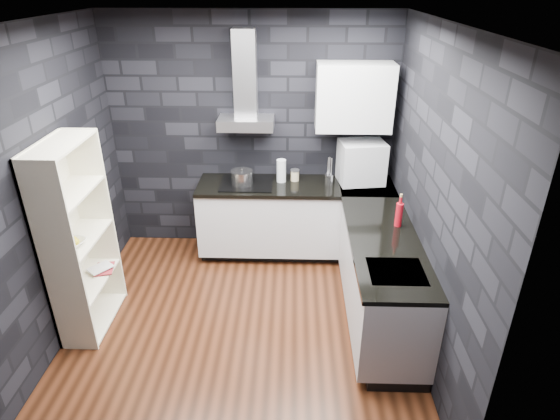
{
  "coord_description": "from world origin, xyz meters",
  "views": [
    {
      "loc": [
        0.47,
        -3.51,
        2.99
      ],
      "look_at": [
        0.35,
        0.45,
        1.0
      ],
      "focal_mm": 30.0,
      "sensor_mm": 36.0,
      "label": 1
    }
  ],
  "objects_px": {
    "bookshelf": "(79,240)",
    "pot": "(242,178)",
    "utensil_crock": "(329,180)",
    "glass_vase": "(281,171)",
    "red_bottle": "(399,215)",
    "fruit_bowl": "(72,243)",
    "appliance_garage": "(361,163)",
    "storage_jar": "(295,176)"
  },
  "relations": [
    {
      "from": "pot",
      "to": "fruit_bowl",
      "type": "relative_size",
      "value": 1.12
    },
    {
      "from": "utensil_crock",
      "to": "red_bottle",
      "type": "bearing_deg",
      "value": -58.23
    },
    {
      "from": "red_bottle",
      "to": "fruit_bowl",
      "type": "relative_size",
      "value": 1.07
    },
    {
      "from": "pot",
      "to": "utensil_crock",
      "type": "xyz_separation_m",
      "value": [
        0.97,
        0.04,
        -0.02
      ]
    },
    {
      "from": "utensil_crock",
      "to": "fruit_bowl",
      "type": "height_order",
      "value": "utensil_crock"
    },
    {
      "from": "utensil_crock",
      "to": "glass_vase",
      "type": "bearing_deg",
      "value": 172.43
    },
    {
      "from": "pot",
      "to": "appliance_garage",
      "type": "height_order",
      "value": "appliance_garage"
    },
    {
      "from": "appliance_garage",
      "to": "fruit_bowl",
      "type": "xyz_separation_m",
      "value": [
        -2.65,
        -1.52,
        -0.19
      ]
    },
    {
      "from": "bookshelf",
      "to": "fruit_bowl",
      "type": "distance_m",
      "value": 0.13
    },
    {
      "from": "storage_jar",
      "to": "bookshelf",
      "type": "relative_size",
      "value": 0.06
    },
    {
      "from": "pot",
      "to": "bookshelf",
      "type": "height_order",
      "value": "bookshelf"
    },
    {
      "from": "appliance_garage",
      "to": "fruit_bowl",
      "type": "distance_m",
      "value": 3.06
    },
    {
      "from": "appliance_garage",
      "to": "fruit_bowl",
      "type": "height_order",
      "value": "appliance_garage"
    },
    {
      "from": "glass_vase",
      "to": "utensil_crock",
      "type": "distance_m",
      "value": 0.54
    },
    {
      "from": "appliance_garage",
      "to": "bookshelf",
      "type": "relative_size",
      "value": 0.27
    },
    {
      "from": "storage_jar",
      "to": "fruit_bowl",
      "type": "height_order",
      "value": "storage_jar"
    },
    {
      "from": "pot",
      "to": "glass_vase",
      "type": "distance_m",
      "value": 0.45
    },
    {
      "from": "pot",
      "to": "appliance_garage",
      "type": "relative_size",
      "value": 0.49
    },
    {
      "from": "glass_vase",
      "to": "fruit_bowl",
      "type": "relative_size",
      "value": 1.22
    },
    {
      "from": "appliance_garage",
      "to": "bookshelf",
      "type": "height_order",
      "value": "bookshelf"
    },
    {
      "from": "red_bottle",
      "to": "fruit_bowl",
      "type": "bearing_deg",
      "value": -170.62
    },
    {
      "from": "bookshelf",
      "to": "pot",
      "type": "bearing_deg",
      "value": 52.67
    },
    {
      "from": "utensil_crock",
      "to": "red_bottle",
      "type": "xyz_separation_m",
      "value": [
        0.59,
        -0.95,
        0.06
      ]
    },
    {
      "from": "utensil_crock",
      "to": "appliance_garage",
      "type": "height_order",
      "value": "appliance_garage"
    },
    {
      "from": "pot",
      "to": "glass_vase",
      "type": "relative_size",
      "value": 0.92
    },
    {
      "from": "pot",
      "to": "glass_vase",
      "type": "xyz_separation_m",
      "value": [
        0.43,
        0.11,
        0.05
      ]
    },
    {
      "from": "appliance_garage",
      "to": "pot",
      "type": "bearing_deg",
      "value": 176.93
    },
    {
      "from": "glass_vase",
      "to": "appliance_garage",
      "type": "distance_m",
      "value": 0.9
    },
    {
      "from": "pot",
      "to": "red_bottle",
      "type": "bearing_deg",
      "value": -30.35
    },
    {
      "from": "red_bottle",
      "to": "bookshelf",
      "type": "relative_size",
      "value": 0.13
    },
    {
      "from": "utensil_crock",
      "to": "bookshelf",
      "type": "relative_size",
      "value": 0.07
    },
    {
      "from": "pot",
      "to": "storage_jar",
      "type": "bearing_deg",
      "value": 13.55
    },
    {
      "from": "storage_jar",
      "to": "red_bottle",
      "type": "height_order",
      "value": "red_bottle"
    },
    {
      "from": "glass_vase",
      "to": "fruit_bowl",
      "type": "distance_m",
      "value": 2.31
    },
    {
      "from": "appliance_garage",
      "to": "red_bottle",
      "type": "bearing_deg",
      "value": -86.47
    },
    {
      "from": "red_bottle",
      "to": "appliance_garage",
      "type": "bearing_deg",
      "value": 102.3
    },
    {
      "from": "pot",
      "to": "bookshelf",
      "type": "distance_m",
      "value": 1.83
    },
    {
      "from": "glass_vase",
      "to": "red_bottle",
      "type": "bearing_deg",
      "value": -42.3
    },
    {
      "from": "bookshelf",
      "to": "fruit_bowl",
      "type": "xyz_separation_m",
      "value": [
        0.0,
        -0.12,
        0.04
      ]
    },
    {
      "from": "utensil_crock",
      "to": "appliance_garage",
      "type": "bearing_deg",
      "value": 14.66
    },
    {
      "from": "pot",
      "to": "bookshelf",
      "type": "xyz_separation_m",
      "value": [
        -1.32,
        -1.26,
        -0.08
      ]
    },
    {
      "from": "appliance_garage",
      "to": "fruit_bowl",
      "type": "relative_size",
      "value": 2.29
    }
  ]
}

